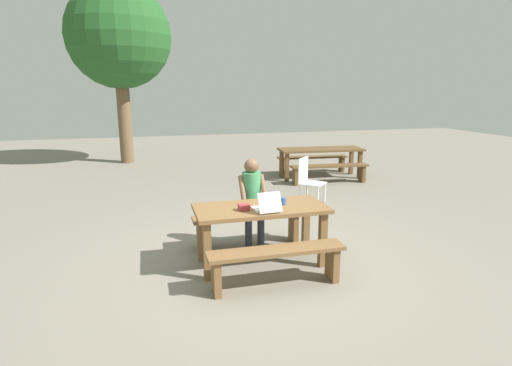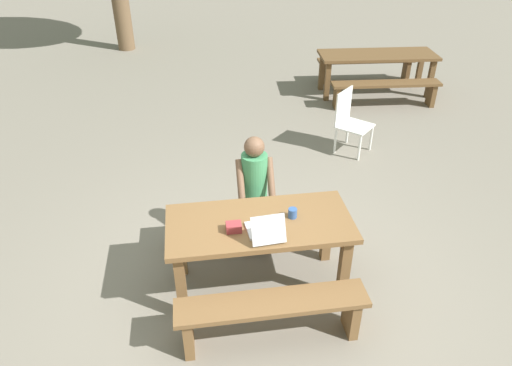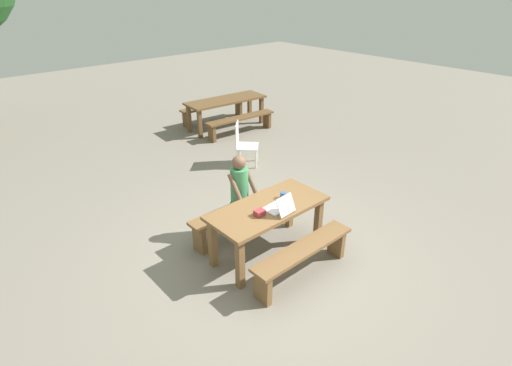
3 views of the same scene
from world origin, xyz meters
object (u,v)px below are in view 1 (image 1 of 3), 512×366
Objects in this scene: picnic_table_front at (261,216)px; small_pouch at (244,207)px; plastic_chair at (309,180)px; person_seated at (252,197)px; picnic_table_mid at (321,153)px; laptop at (267,206)px; coffee_mug at (283,201)px; tree_left at (119,37)px.

small_pouch reaches higher than picnic_table_front.
plastic_chair reaches higher than small_pouch.
person_seated reaches higher than small_pouch.
picnic_table_mid is (1.17, 2.07, 0.17)m from plastic_chair.
laptop is 0.18× the size of picnic_table_mid.
coffee_mug reaches higher than picnic_table_front.
small_pouch is at bearing -78.54° from tree_left.
person_seated is (-0.25, 0.60, -0.08)m from coffee_mug.
tree_left reaches higher than laptop.
laptop is 0.36m from coffee_mug.
laptop is at bearing -92.06° from person_seated.
plastic_chair is 7.41m from tree_left.
laptop is at bearing -166.40° from plastic_chair.
picnic_table_front is 8.94m from tree_left.
small_pouch is at bearing -171.17° from plastic_chair.
small_pouch is 0.11× the size of person_seated.
person_seated reaches higher than plastic_chair.
tree_left reaches higher than plastic_chair.
picnic_table_mid is (2.85, 4.84, -0.19)m from laptop.
laptop is at bearing -84.34° from picnic_table_front.
picnic_table_front is at bearing -88.85° from laptop.
coffee_mug is 0.04× the size of picnic_table_mid.
person_seated reaches higher than laptop.
small_pouch is 5.67m from picnic_table_mid.
plastic_chair is (1.66, 1.95, -0.27)m from person_seated.
laptop is at bearing -142.66° from coffee_mug.
coffee_mug is (0.55, 0.12, 0.01)m from small_pouch.
tree_left is (-3.63, 5.63, 3.17)m from plastic_chair.
person_seated is 1.42× the size of plastic_chair.
small_pouch is 8.92m from tree_left.
laptop reaches higher than coffee_mug.
person_seated is (0.05, 0.62, 0.09)m from picnic_table_front.
plastic_chair is (1.40, 2.55, -0.35)m from coffee_mug.
picnic_table_mid is at bearing 54.92° from person_seated.
tree_left reaches higher than coffee_mug.
small_pouch is (-0.26, 0.10, -0.02)m from laptop.
picnic_table_front is at bearing -175.94° from coffee_mug.
person_seated is 8.35m from tree_left.
picnic_table_mid is at bearing 60.93° from coffee_mug.
picnic_table_front is 0.32× the size of tree_left.
small_pouch is 1.48× the size of coffee_mug.
coffee_mug is 0.07× the size of person_seated.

